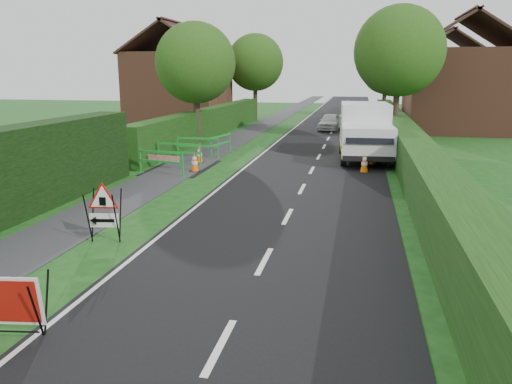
{
  "coord_description": "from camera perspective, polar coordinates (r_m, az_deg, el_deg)",
  "views": [
    {
      "loc": [
        4.37,
        -8.87,
        3.94
      ],
      "look_at": [
        1.66,
        4.19,
        0.76
      ],
      "focal_mm": 35.0,
      "sensor_mm": 36.0,
      "label": 1
    }
  ],
  "objects": [
    {
      "name": "footpath",
      "position": [
        44.66,
        2.22,
        8.36
      ],
      "size": [
        2.0,
        90.0,
        0.02
      ],
      "primitive_type": "cube",
      "color": "#2D2D30",
      "rests_on": "ground"
    },
    {
      "name": "house_east_b",
      "position": [
        51.45,
        20.69,
        11.42
      ],
      "size": [
        7.5,
        7.4,
        7.88
      ],
      "color": "brown",
      "rests_on": "ground"
    },
    {
      "name": "tree_fw",
      "position": [
        43.81,
        -0.08,
        14.58
      ],
      "size": [
        4.8,
        4.8,
        7.24
      ],
      "color": "#2D2116",
      "rests_on": "ground"
    },
    {
      "name": "ped_barrier_0",
      "position": [
        20.0,
        -10.83,
        3.66
      ],
      "size": [
        2.09,
        0.79,
        1.0
      ],
      "rotation": [
        0.0,
        0.0,
        -0.22
      ],
      "color": "#1A922C",
      "rests_on": "ground"
    },
    {
      "name": "tree_fe",
      "position": [
        46.92,
        14.62,
        13.35
      ],
      "size": [
        4.2,
        4.2,
        6.33
      ],
      "color": "#2D2116",
      "rests_on": "ground"
    },
    {
      "name": "traffic_cone_2",
      "position": [
        25.57,
        13.54,
        5.07
      ],
      "size": [
        0.38,
        0.38,
        0.79
      ],
      "color": "black",
      "rests_on": "ground"
    },
    {
      "name": "ground",
      "position": [
        10.64,
        -13.6,
        -8.7
      ],
      "size": [
        120.0,
        120.0,
        0.0
      ],
      "primitive_type": "plane",
      "color": "#164614",
      "rests_on": "ground"
    },
    {
      "name": "traffic_cone_4",
      "position": [
        22.59,
        -6.51,
        4.3
      ],
      "size": [
        0.38,
        0.38,
        0.79
      ],
      "color": "black",
      "rests_on": "ground"
    },
    {
      "name": "ped_barrier_1",
      "position": [
        22.21,
        -8.78,
        4.7
      ],
      "size": [
        2.08,
        0.5,
        1.0
      ],
      "rotation": [
        0.0,
        0.0,
        -0.07
      ],
      "color": "#1A922C",
      "rests_on": "ground"
    },
    {
      "name": "redwhite_plank",
      "position": [
        21.47,
        -10.48,
        2.62
      ],
      "size": [
        1.49,
        0.28,
        0.25
      ],
      "primitive_type": "cube",
      "rotation": [
        0.0,
        0.0,
        -0.16
      ],
      "color": "red",
      "rests_on": "ground"
    },
    {
      "name": "triangle_sign",
      "position": [
        12.24,
        -17.22,
        -1.74
      ],
      "size": [
        0.97,
        0.97,
        1.24
      ],
      "rotation": [
        0.0,
        0.0,
        0.15
      ],
      "color": "black",
      "rests_on": "ground"
    },
    {
      "name": "red_rect_sign",
      "position": [
        8.63,
        -26.77,
        -11.18
      ],
      "size": [
        1.22,
        0.85,
        0.97
      ],
      "rotation": [
        0.0,
        0.0,
        0.15
      ],
      "color": "black",
      "rests_on": "ground"
    },
    {
      "name": "traffic_cone_1",
      "position": [
        22.61,
        13.18,
        4.04
      ],
      "size": [
        0.38,
        0.38,
        0.79
      ],
      "color": "black",
      "rests_on": "ground"
    },
    {
      "name": "hatchback_car",
      "position": [
        35.96,
        8.46,
        7.94
      ],
      "size": [
        1.63,
        3.57,
        1.18
      ],
      "primitive_type": "imported",
      "rotation": [
        0.0,
        0.0,
        -0.07
      ],
      "color": "silver",
      "rests_on": "ground"
    },
    {
      "name": "ped_barrier_2",
      "position": [
        24.05,
        -6.67,
        5.42
      ],
      "size": [
        2.07,
        0.44,
        1.0
      ],
      "rotation": [
        0.0,
        0.0,
        0.04
      ],
      "color": "#1A922C",
      "rests_on": "ground"
    },
    {
      "name": "ped_barrier_3",
      "position": [
        24.79,
        -4.07,
        5.72
      ],
      "size": [
        0.78,
        2.09,
        1.0
      ],
      "rotation": [
        0.0,
        0.0,
        1.36
      ],
      "color": "#1A922C",
      "rests_on": "ground"
    },
    {
      "name": "tree_nw",
      "position": [
        28.33,
        -6.94,
        14.42
      ],
      "size": [
        4.4,
        4.4,
        6.7
      ],
      "color": "#2D2116",
      "rests_on": "ground"
    },
    {
      "name": "road_surface",
      "position": [
        44.09,
        9.36,
        8.12
      ],
      "size": [
        6.0,
        90.0,
        0.02
      ],
      "primitive_type": "cube",
      "color": "black",
      "rests_on": "ground"
    },
    {
      "name": "traffic_cone_0",
      "position": [
        20.68,
        12.28,
        3.24
      ],
      "size": [
        0.38,
        0.38,
        0.79
      ],
      "color": "black",
      "rests_on": "ground"
    },
    {
      "name": "hedge_east",
      "position": [
        25.27,
        16.47,
        3.9
      ],
      "size": [
        1.2,
        50.0,
        1.5
      ],
      "primitive_type": "cube",
      "color": "#14380F",
      "rests_on": "ground"
    },
    {
      "name": "tree_ne",
      "position": [
        30.96,
        16.07,
        15.21
      ],
      "size": [
        5.2,
        5.2,
        7.79
      ],
      "color": "#2D2116",
      "rests_on": "ground"
    },
    {
      "name": "traffic_cone_3",
      "position": [
        20.57,
        -7.04,
        3.39
      ],
      "size": [
        0.38,
        0.38,
        0.79
      ],
      "color": "black",
      "rests_on": "ground"
    },
    {
      "name": "house_east_a",
      "position": [
        37.48,
        22.34,
        10.85
      ],
      "size": [
        7.5,
        7.4,
        7.88
      ],
      "color": "brown",
      "rests_on": "ground"
    },
    {
      "name": "works_van",
      "position": [
        23.84,
        12.36,
        6.9
      ],
      "size": [
        2.52,
        5.74,
        2.56
      ],
      "rotation": [
        0.0,
        0.0,
        0.06
      ],
      "color": "silver",
      "rests_on": "ground"
    },
    {
      "name": "house_west",
      "position": [
        41.45,
        -8.73,
        11.83
      ],
      "size": [
        7.5,
        7.4,
        7.88
      ],
      "color": "brown",
      "rests_on": "ground"
    },
    {
      "name": "hedge_west_far",
      "position": [
        32.5,
        -5.14,
        6.41
      ],
      "size": [
        1.0,
        24.0,
        1.8
      ],
      "primitive_type": "cube",
      "color": "#14380F",
      "rests_on": "ground"
    }
  ]
}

